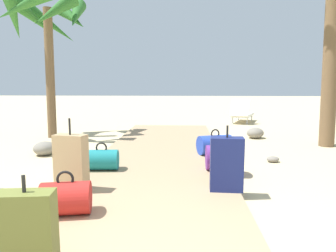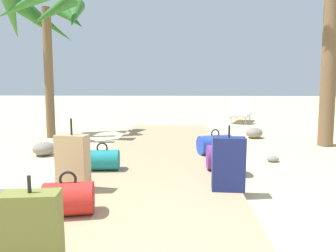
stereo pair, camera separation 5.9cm
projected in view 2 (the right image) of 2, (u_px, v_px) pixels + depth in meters
ground_plane at (157, 174)px, 4.56m from camera, size 60.00×60.00×0.00m
boardwalk at (160, 158)px, 5.35m from camera, size 2.13×8.04×0.08m
duffel_bag_purple at (223, 157)px, 4.48m from camera, size 0.48×0.37×0.47m
suitcase_navy at (228, 164)px, 3.59m from camera, size 0.38×0.21×0.77m
duffel_bag_blue at (215, 144)px, 5.49m from camera, size 0.67×0.52×0.45m
suitcase_olive at (32, 234)px, 1.99m from camera, size 0.38×0.21×0.67m
duffel_bag_red at (69, 198)px, 2.93m from camera, size 0.51×0.40×0.43m
duffel_bag_teal at (102, 160)px, 4.46m from camera, size 0.49×0.33×0.41m
suitcase_tan at (73, 163)px, 3.57m from camera, size 0.39×0.24×0.85m
palm_tree_far_left at (45, 21)px, 7.35m from camera, size 2.11×2.22×3.55m
lounge_chair at (240, 113)px, 10.61m from camera, size 1.07×1.62×0.81m
rock_right_far at (254, 133)px, 7.56m from camera, size 0.58×0.58×0.26m
rock_left_near at (44, 149)px, 5.73m from camera, size 0.50×0.51×0.26m
rock_right_near at (273, 159)px, 5.27m from camera, size 0.25×0.23×0.10m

